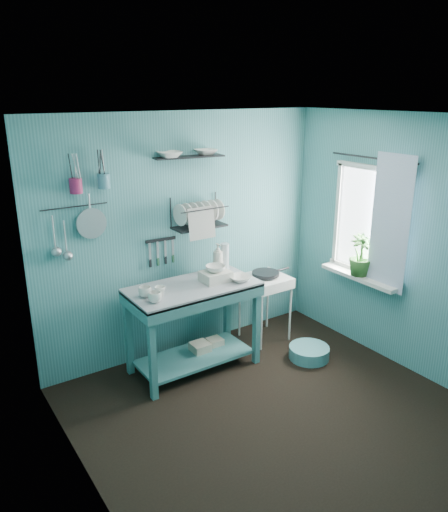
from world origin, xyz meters
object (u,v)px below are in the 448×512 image
floor_basin (309,352)px  mug_right (145,292)px  utensil_cup_teal (104,181)px  storage_tin_small (215,347)px  mug_left (155,297)px  colander (91,223)px  work_counter (194,327)px  frying_pan (266,273)px  potted_plant (361,255)px  mug_mid (160,291)px  water_bottle (225,256)px  utensil_cup_magenta (76,186)px  soap_bottle (218,258)px  dish_rack (199,212)px  storage_tin_large (200,353)px  hotplate_stand (265,308)px  wash_tub (216,276)px

floor_basin → mug_right: bearing=162.2°
utensil_cup_teal → storage_tin_small: bearing=-17.6°
mug_left → storage_tin_small: (0.78, 0.24, -0.84)m
mug_right → colander: 0.79m
work_counter → utensil_cup_teal: size_ratio=9.71×
frying_pan → potted_plant: 1.02m
mug_mid → water_bottle: water_bottle is taller
utensil_cup_magenta → utensil_cup_teal: size_ratio=1.00×
water_bottle → potted_plant: 1.42m
work_counter → floor_basin: 1.27m
work_counter → frying_pan: work_counter is taller
work_counter → mug_right: size_ratio=10.26×
soap_bottle → dish_rack: dish_rack is taller
soap_bottle → floor_basin: bearing=-46.5°
storage_tin_large → hotplate_stand: bearing=4.2°
mug_left → storage_tin_large: (0.58, 0.21, -0.83)m
mug_mid → storage_tin_small: (0.68, 0.14, -0.84)m
frying_pan → utensil_cup_teal: 2.02m
storage_tin_small → utensil_cup_teal: bearing=162.4°
mug_mid → hotplate_stand: mug_mid is taller
mug_left → wash_tub: wash_tub is taller
colander → dish_rack: bearing=-4.2°
mug_left → hotplate_stand: bearing=10.6°
potted_plant → floor_basin: potted_plant is taller
dish_rack → mug_right: bearing=-157.3°
colander → storage_tin_small: bearing=-17.0°
colander → wash_tub: bearing=-22.6°
mug_right → storage_tin_small: (0.80, 0.08, -0.84)m
mug_mid → wash_tub: size_ratio=0.36×
frying_pan → dish_rack: size_ratio=0.55×
soap_bottle → work_counter: bearing=-154.5°
water_bottle → frying_pan: 0.54m
mug_left → utensil_cup_magenta: (-0.44, 0.55, 0.95)m
storage_tin_large → potted_plant: bearing=-21.5°
mug_right → dish_rack: size_ratio=0.22×
hotplate_stand → potted_plant: 1.20m
water_bottle → frying_pan: (0.47, -0.10, -0.25)m
frying_pan → mug_mid: bearing=-172.7°
dish_rack → storage_tin_small: (0.01, -0.26, -1.41)m
wash_tub → potted_plant: bearing=-21.1°
soap_bottle → colander: 1.34m
wash_tub → colander: bearing=157.4°
dish_rack → storage_tin_small: dish_rack is taller
utensil_cup_magenta → utensil_cup_teal: utensil_cup_teal is taller
mug_mid → utensil_cup_magenta: bearing=140.4°
utensil_cup_teal → floor_basin: bearing=-27.0°
utensil_cup_teal → wash_tub: bearing=-23.9°
work_counter → dish_rack: dish_rack is taller
mug_left → dish_rack: bearing=32.9°
mug_mid → colander: size_ratio=0.36×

